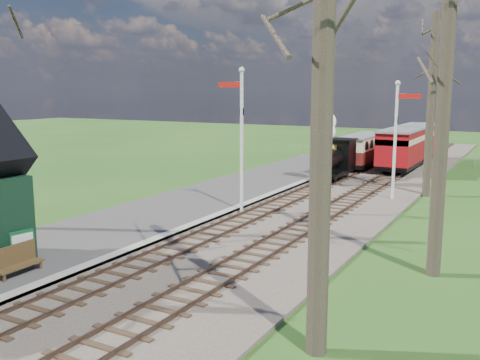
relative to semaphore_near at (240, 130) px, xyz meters
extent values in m
ellipsoid|color=#385B23|center=(-24.23, 44.00, -18.38)|extent=(57.60, 36.00, 16.20)
ellipsoid|color=#385B23|center=(-7.23, 54.00, -20.02)|extent=(64.00, 40.00, 18.00)
cube|color=brown|center=(2.07, 6.00, -3.57)|extent=(8.00, 60.00, 0.10)
cube|color=brown|center=(0.27, 6.00, -3.48)|extent=(0.07, 60.00, 0.12)
cube|color=brown|center=(1.27, 6.00, -3.48)|extent=(0.07, 60.00, 0.12)
cube|color=#38281C|center=(0.77, 6.00, -3.53)|extent=(1.60, 60.00, 0.09)
cube|color=brown|center=(2.87, 6.00, -3.48)|extent=(0.07, 60.00, 0.12)
cube|color=brown|center=(3.87, 6.00, -3.48)|extent=(0.07, 60.00, 0.12)
cube|color=#38281C|center=(3.37, 6.00, -3.53)|extent=(1.60, 60.00, 0.09)
cube|color=#474442|center=(-2.73, -2.00, -3.52)|extent=(5.00, 44.00, 0.20)
cube|color=#B2AD9E|center=(-0.43, -2.00, -3.52)|extent=(0.40, 44.00, 0.21)
cylinder|color=silver|center=(0.07, 0.00, -0.62)|extent=(0.14, 0.14, 6.00)
sphere|color=silver|center=(0.07, 0.00, 2.48)|extent=(0.24, 0.24, 0.24)
cube|color=#B7140F|center=(-0.48, 0.00, 1.88)|extent=(1.10, 0.08, 0.22)
cube|color=black|center=(0.07, 0.00, 0.78)|extent=(0.18, 0.06, 0.30)
cylinder|color=silver|center=(5.07, 6.00, -0.87)|extent=(0.14, 0.14, 5.50)
sphere|color=silver|center=(5.07, 6.00, 1.98)|extent=(0.24, 0.24, 0.24)
cube|color=#B7140F|center=(5.62, 6.00, 1.38)|extent=(1.10, 0.08, 0.22)
cube|color=black|center=(5.07, 6.00, 0.28)|extent=(0.18, 0.06, 0.30)
cylinder|color=#382D23|center=(7.27, -10.00, 2.38)|extent=(0.42, 0.42, 12.00)
cylinder|color=#382D23|center=(8.57, -4.00, 1.38)|extent=(0.40, 0.40, 10.00)
cylinder|color=#382D23|center=(6.27, 8.00, 0.88)|extent=(0.39, 0.39, 9.00)
cube|color=slate|center=(1.07, 20.00, -2.87)|extent=(12.60, 0.02, 0.01)
cube|color=slate|center=(1.07, 20.00, -3.17)|extent=(12.60, 0.02, 0.02)
cylinder|color=slate|center=(1.07, 20.00, -3.12)|extent=(0.08, 0.08, 1.00)
cube|color=black|center=(0.77, 9.77, -3.03)|extent=(1.50, 3.53, 0.22)
cylinder|color=black|center=(0.77, 9.24, -2.23)|extent=(0.97, 2.29, 0.97)
cube|color=black|center=(0.77, 10.83, -2.14)|extent=(1.59, 1.41, 1.76)
cylinder|color=black|center=(0.77, 8.36, -1.44)|extent=(0.25, 0.25, 0.71)
sphere|color=gold|center=(0.77, 9.51, -1.61)|extent=(0.46, 0.46, 0.46)
sphere|color=white|center=(0.87, 8.36, -0.60)|extent=(0.88, 0.88, 0.88)
sphere|color=white|center=(0.67, 8.45, -0.07)|extent=(1.23, 1.23, 1.23)
cylinder|color=black|center=(0.27, 8.71, -3.14)|extent=(0.09, 0.56, 0.56)
cylinder|color=black|center=(1.27, 8.71, -3.14)|extent=(0.09, 0.56, 0.56)
cube|color=black|center=(0.77, 15.77, -3.11)|extent=(1.68, 6.17, 0.26)
cube|color=#5A1814|center=(0.77, 15.77, -2.58)|extent=(1.76, 6.17, 0.79)
cube|color=beige|center=(0.77, 15.77, -1.79)|extent=(1.76, 6.17, 0.79)
cube|color=slate|center=(0.77, 15.77, -1.35)|extent=(1.85, 6.35, 0.11)
cube|color=black|center=(3.37, 15.24, -3.07)|extent=(1.94, 5.10, 0.31)
cube|color=#9C0D11|center=(3.37, 15.24, -2.45)|extent=(2.04, 5.10, 0.92)
cube|color=beige|center=(3.37, 15.24, -1.54)|extent=(2.04, 5.10, 0.92)
cube|color=slate|center=(3.37, 15.24, -1.03)|extent=(2.14, 5.30, 0.12)
cube|color=black|center=(3.37, 20.74, -3.07)|extent=(1.94, 5.10, 0.31)
cube|color=#9C0D11|center=(3.37, 20.74, -2.45)|extent=(2.04, 5.10, 0.92)
cube|color=beige|center=(3.37, 20.74, -1.54)|extent=(2.04, 5.10, 0.92)
cube|color=slate|center=(3.37, 20.74, -1.03)|extent=(2.14, 5.30, 0.12)
cube|color=#0F4822|center=(-1.92, -9.62, -2.88)|extent=(0.21, 0.75, 1.09)
cube|color=silver|center=(-1.87, -9.63, -2.88)|extent=(0.13, 0.64, 0.89)
cube|color=#4D361B|center=(-1.49, -10.10, -3.19)|extent=(0.43, 1.44, 0.06)
cube|color=#4D361B|center=(-1.67, -10.11, -2.91)|extent=(0.07, 1.44, 0.62)
cube|color=#4D361B|center=(-1.33, -10.72, -3.32)|extent=(0.06, 0.06, 0.21)
cube|color=#4D361B|center=(-1.64, -9.49, -3.32)|extent=(0.06, 0.06, 0.21)
imported|color=black|center=(-2.13, -9.89, -2.78)|extent=(0.33, 0.49, 1.29)
camera|label=1|loc=(10.81, -19.64, 1.67)|focal=40.00mm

